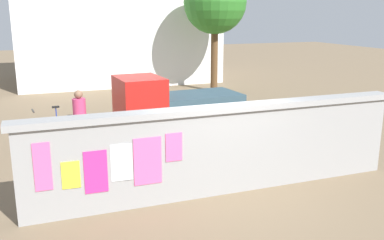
{
  "coord_description": "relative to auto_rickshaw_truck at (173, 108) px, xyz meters",
  "views": [
    {
      "loc": [
        -3.45,
        -7.44,
        3.58
      ],
      "look_at": [
        -0.11,
        1.48,
        1.18
      ],
      "focal_mm": 40.09,
      "sensor_mm": 36.0,
      "label": 1
    }
  ],
  "objects": [
    {
      "name": "ground",
      "position": [
        -0.27,
        3.91,
        -0.9
      ],
      "size": [
        60.0,
        60.0,
        0.0
      ],
      "primitive_type": "plane",
      "color": "#7A664C"
    },
    {
      "name": "poster_wall",
      "position": [
        -0.28,
        -4.09,
        0.03
      ],
      "size": [
        8.0,
        0.42,
        1.81
      ],
      "color": "#959595",
      "rests_on": "ground"
    },
    {
      "name": "auto_rickshaw_truck",
      "position": [
        0.0,
        0.0,
        0.0
      ],
      "size": [
        3.68,
        1.71,
        1.85
      ],
      "color": "black",
      "rests_on": "ground"
    },
    {
      "name": "motorcycle",
      "position": [
        -2.11,
        -2.68,
        -0.44
      ],
      "size": [
        1.88,
        0.64,
        0.87
      ],
      "color": "black",
      "rests_on": "ground"
    },
    {
      "name": "bicycle_near",
      "position": [
        -3.33,
        1.13,
        -0.54
      ],
      "size": [
        1.71,
        0.44,
        0.95
      ],
      "color": "black",
      "rests_on": "ground"
    },
    {
      "name": "bicycle_far",
      "position": [
        2.42,
        -2.2,
        -0.54
      ],
      "size": [
        1.71,
        0.44,
        0.95
      ],
      "color": "black",
      "rests_on": "ground"
    },
    {
      "name": "person_walking",
      "position": [
        1.12,
        -3.13,
        0.09
      ],
      "size": [
        0.48,
        0.48,
        1.62
      ],
      "color": "#BF6626",
      "rests_on": "ground"
    },
    {
      "name": "person_bystander",
      "position": [
        -2.66,
        -0.25,
        0.09
      ],
      "size": [
        0.46,
        0.46,
        1.62
      ],
      "color": "yellow",
      "rests_on": "ground"
    },
    {
      "name": "tree_roadside",
      "position": [
        4.17,
        6.64,
        3.08
      ],
      "size": [
        2.81,
        2.81,
        5.42
      ],
      "color": "brown",
      "rests_on": "ground"
    },
    {
      "name": "building_background",
      "position": [
        0.6,
        11.93,
        2.56
      ],
      "size": [
        10.32,
        6.6,
        6.88
      ],
      "color": "white",
      "rests_on": "ground"
    }
  ]
}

